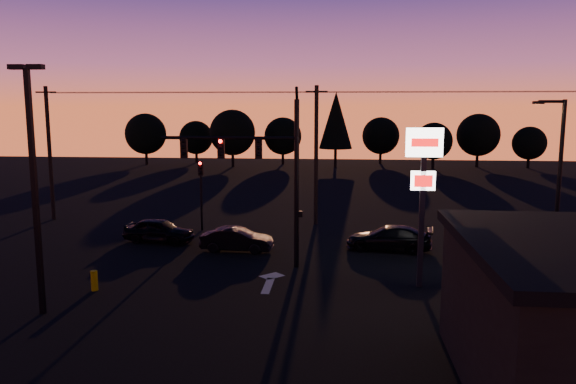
# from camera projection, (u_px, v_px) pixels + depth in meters

# --- Properties ---
(ground) EXTENTS (120.00, 120.00, 0.00)m
(ground) POSITION_uv_depth(u_px,v_px,m) (253.00, 293.00, 23.31)
(ground) COLOR black
(ground) RESTS_ON ground
(lane_arrow) EXTENTS (1.20, 3.10, 0.01)m
(lane_arrow) POSITION_uv_depth(u_px,v_px,m) (270.00, 281.00, 24.91)
(lane_arrow) COLOR beige
(lane_arrow) RESTS_ON ground
(traffic_signal_mast) EXTENTS (6.79, 0.52, 8.58)m
(traffic_signal_mast) POSITION_uv_depth(u_px,v_px,m) (263.00, 165.00, 26.50)
(traffic_signal_mast) COLOR black
(traffic_signal_mast) RESTS_ON ground
(secondary_signal) EXTENTS (0.30, 0.31, 4.35)m
(secondary_signal) POSITION_uv_depth(u_px,v_px,m) (201.00, 185.00, 34.63)
(secondary_signal) COLOR black
(secondary_signal) RESTS_ON ground
(parking_lot_light) EXTENTS (1.25, 0.30, 9.14)m
(parking_lot_light) POSITION_uv_depth(u_px,v_px,m) (34.00, 174.00, 20.24)
(parking_lot_light) COLOR black
(parking_lot_light) RESTS_ON ground
(pylon_sign) EXTENTS (1.50, 0.28, 6.80)m
(pylon_sign) POSITION_uv_depth(u_px,v_px,m) (423.00, 173.00, 23.41)
(pylon_sign) COLOR black
(pylon_sign) RESTS_ON ground
(streetlight) EXTENTS (1.55, 0.35, 8.00)m
(streetlight) POSITION_uv_depth(u_px,v_px,m) (558.00, 175.00, 26.80)
(streetlight) COLOR black
(streetlight) RESTS_ON ground
(utility_pole_0) EXTENTS (1.40, 0.26, 9.00)m
(utility_pole_0) POSITION_uv_depth(u_px,v_px,m) (50.00, 152.00, 37.84)
(utility_pole_0) COLOR black
(utility_pole_0) RESTS_ON ground
(utility_pole_1) EXTENTS (1.40, 0.26, 9.00)m
(utility_pole_1) POSITION_uv_depth(u_px,v_px,m) (316.00, 154.00, 36.21)
(utility_pole_1) COLOR black
(utility_pole_1) RESTS_ON ground
(power_wires) EXTENTS (36.00, 1.22, 0.07)m
(power_wires) POSITION_uv_depth(u_px,v_px,m) (317.00, 92.00, 35.61)
(power_wires) COLOR black
(power_wires) RESTS_ON ground
(bollard) EXTENTS (0.28, 0.28, 0.85)m
(bollard) POSITION_uv_depth(u_px,v_px,m) (94.00, 281.00, 23.57)
(bollard) COLOR #C5AA00
(bollard) RESTS_ON ground
(tree_0) EXTENTS (5.36, 5.36, 6.74)m
(tree_0) POSITION_uv_depth(u_px,v_px,m) (146.00, 134.00, 73.90)
(tree_0) COLOR black
(tree_0) RESTS_ON ground
(tree_1) EXTENTS (4.54, 4.54, 5.71)m
(tree_1) POSITION_uv_depth(u_px,v_px,m) (196.00, 138.00, 76.40)
(tree_1) COLOR black
(tree_1) RESTS_ON ground
(tree_2) EXTENTS (5.77, 5.78, 7.26)m
(tree_2) POSITION_uv_depth(u_px,v_px,m) (232.00, 133.00, 70.80)
(tree_2) COLOR black
(tree_2) RESTS_ON ground
(tree_3) EXTENTS (4.95, 4.95, 6.22)m
(tree_3) POSITION_uv_depth(u_px,v_px,m) (283.00, 136.00, 74.29)
(tree_3) COLOR black
(tree_3) RESTS_ON ground
(tree_4) EXTENTS (4.18, 4.18, 9.50)m
(tree_4) POSITION_uv_depth(u_px,v_px,m) (336.00, 120.00, 70.37)
(tree_4) COLOR black
(tree_4) RESTS_ON ground
(tree_5) EXTENTS (4.95, 4.95, 6.22)m
(tree_5) POSITION_uv_depth(u_px,v_px,m) (381.00, 136.00, 75.08)
(tree_5) COLOR black
(tree_5) RESTS_ON ground
(tree_6) EXTENTS (4.54, 4.54, 5.71)m
(tree_6) POSITION_uv_depth(u_px,v_px,m) (434.00, 141.00, 68.68)
(tree_6) COLOR black
(tree_6) RESTS_ON ground
(tree_7) EXTENTS (5.36, 5.36, 6.74)m
(tree_7) POSITION_uv_depth(u_px,v_px,m) (478.00, 135.00, 71.00)
(tree_7) COLOR black
(tree_7) RESTS_ON ground
(tree_8) EXTENTS (4.12, 4.12, 5.19)m
(tree_8) POSITION_uv_depth(u_px,v_px,m) (529.00, 143.00, 69.61)
(tree_8) COLOR black
(tree_8) RESTS_ON ground
(car_left) EXTENTS (4.21, 2.22, 1.37)m
(car_left) POSITION_uv_depth(u_px,v_px,m) (159.00, 230.00, 31.93)
(car_left) COLOR black
(car_left) RESTS_ON ground
(car_mid) EXTENTS (3.88, 1.51, 1.26)m
(car_mid) POSITION_uv_depth(u_px,v_px,m) (237.00, 239.00, 29.97)
(car_mid) COLOR black
(car_mid) RESTS_ON ground
(car_right) EXTENTS (4.78, 2.49, 1.32)m
(car_right) POSITION_uv_depth(u_px,v_px,m) (389.00, 238.00, 30.15)
(car_right) COLOR black
(car_right) RESTS_ON ground
(suv_parked) EXTENTS (2.92, 5.10, 1.34)m
(suv_parked) POSITION_uv_depth(u_px,v_px,m) (538.00, 298.00, 20.75)
(suv_parked) COLOR black
(suv_parked) RESTS_ON ground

